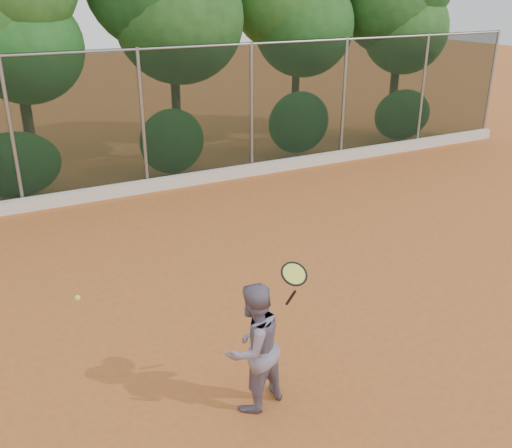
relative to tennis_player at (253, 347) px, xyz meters
name	(u,v)px	position (x,y,z in m)	size (l,w,h in m)	color
ground	(286,320)	(1.33, 1.49, -0.83)	(80.00, 80.00, 0.00)	#B7612B
concrete_curb	(150,186)	(1.33, 8.31, -0.68)	(24.00, 0.20, 0.30)	silver
tennis_player	(253,347)	(0.00, 0.00, 0.00)	(0.81, 0.63, 1.67)	slate
chainlink_fence	(142,117)	(1.33, 8.49, 1.03)	(24.09, 0.09, 3.50)	black
foliage_backdrop	(90,4)	(0.79, 10.47, 3.57)	(23.70, 3.63, 7.55)	#45301A
tennis_racket	(294,277)	(0.50, -0.06, 0.86)	(0.34, 0.32, 0.60)	black
tennis_ball_in_flight	(77,298)	(-1.84, 0.56, 0.88)	(0.06, 0.06, 0.06)	#EAF838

